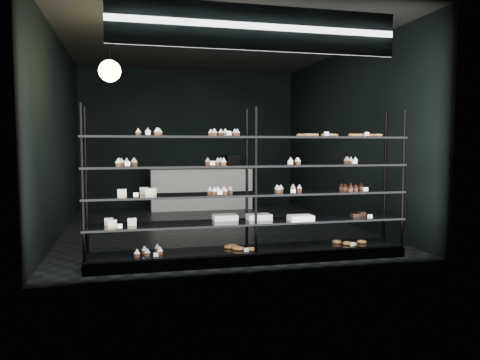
{
  "coord_description": "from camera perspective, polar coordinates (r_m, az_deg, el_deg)",
  "views": [
    {
      "loc": [
        -1.43,
        -8.02,
        1.46
      ],
      "look_at": [
        0.04,
        -1.9,
        0.98
      ],
      "focal_mm": 35.0,
      "sensor_mm": 36.0,
      "label": 1
    }
  ],
  "objects": [
    {
      "name": "service_counter",
      "position": [
        10.69,
        -4.72,
        -0.84
      ],
      "size": [
        2.36,
        0.65,
        1.23
      ],
      "color": "white",
      "rests_on": "room"
    },
    {
      "name": "room",
      "position": [
        8.15,
        -3.4,
        5.29
      ],
      "size": [
        5.01,
        6.01,
        3.2
      ],
      "color": "black",
      "rests_on": "ground"
    },
    {
      "name": "display_shelf",
      "position": [
        5.82,
        1.08,
        -3.87
      ],
      "size": [
        4.0,
        0.5,
        1.91
      ],
      "color": "black",
      "rests_on": "room"
    },
    {
      "name": "signage",
      "position": [
        5.45,
        2.23,
        18.03
      ],
      "size": [
        3.3,
        0.05,
        0.5
      ],
      "color": "#0B1239",
      "rests_on": "room"
    },
    {
      "name": "pendant_lamp",
      "position": [
        6.69,
        -15.6,
        12.69
      ],
      "size": [
        0.29,
        0.29,
        0.88
      ],
      "color": "black",
      "rests_on": "room"
    }
  ]
}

